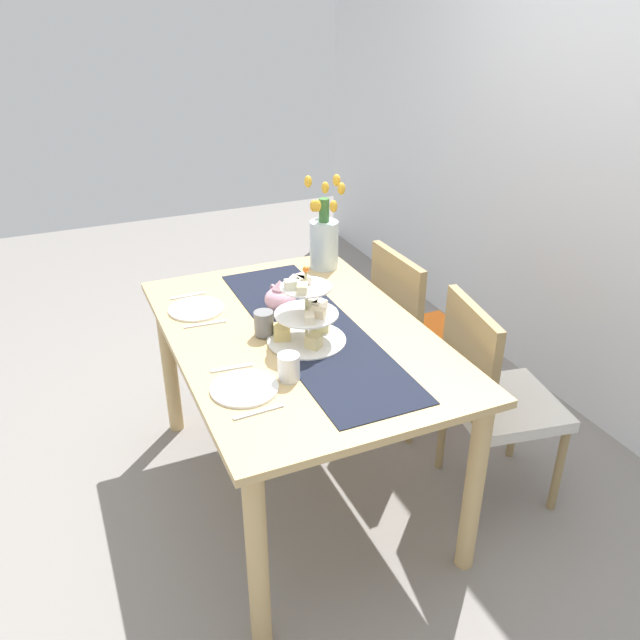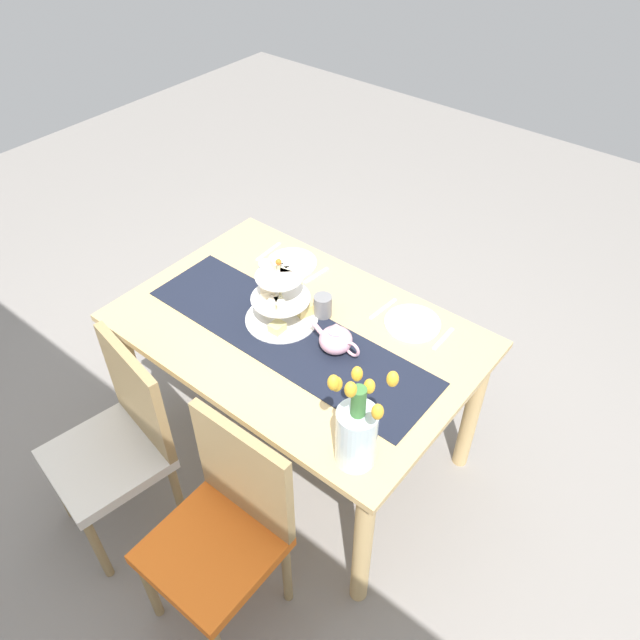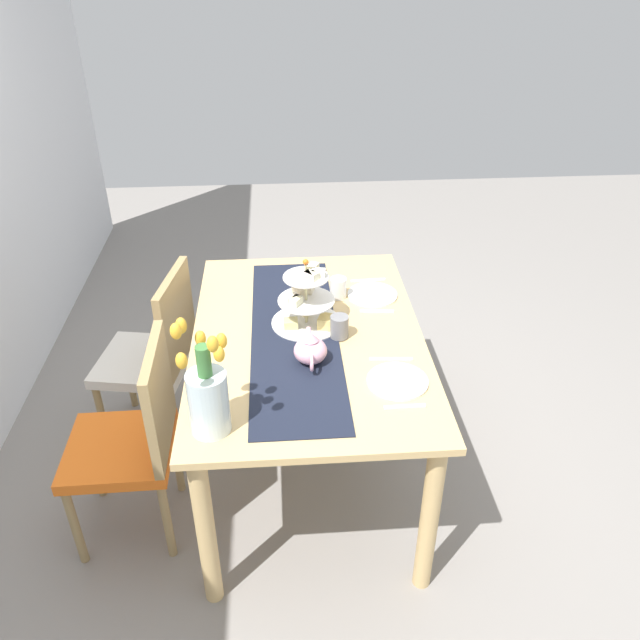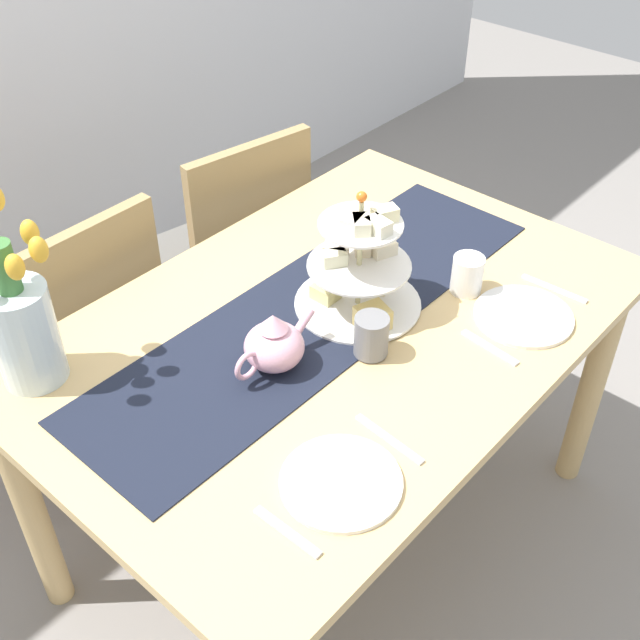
% 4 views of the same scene
% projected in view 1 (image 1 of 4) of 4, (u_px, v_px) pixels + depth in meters
% --- Properties ---
extents(ground_plane, '(8.00, 8.00, 0.00)m').
position_uv_depth(ground_plane, '(301.00, 486.00, 2.89)').
color(ground_plane, gray).
extents(room_wall_rear, '(6.00, 0.08, 2.60)m').
position_uv_depth(room_wall_rear, '(629.00, 159.00, 2.85)').
color(room_wall_rear, silver).
rests_on(room_wall_rear, ground_plane).
extents(dining_table, '(1.44, 0.96, 0.78)m').
position_uv_depth(dining_table, '(299.00, 358.00, 2.58)').
color(dining_table, tan).
rests_on(dining_table, ground_plane).
extents(chair_left, '(0.43, 0.43, 0.91)m').
position_uv_depth(chair_left, '(415.00, 331.00, 3.12)').
color(chair_left, '#9C8254').
rests_on(chair_left, ground_plane).
extents(chair_right, '(0.49, 0.49, 0.91)m').
position_uv_depth(chair_right, '(491.00, 394.00, 2.64)').
color(chair_right, '#9C8254').
rests_on(chair_right, ground_plane).
extents(table_runner, '(1.28, 0.36, 0.00)m').
position_uv_depth(table_runner, '(311.00, 329.00, 2.55)').
color(table_runner, black).
rests_on(table_runner, dining_table).
extents(tiered_cake_stand, '(0.30, 0.30, 0.30)m').
position_uv_depth(tiered_cake_stand, '(305.00, 318.00, 2.42)').
color(tiered_cake_stand, beige).
rests_on(tiered_cake_stand, table_runner).
extents(teapot, '(0.24, 0.13, 0.14)m').
position_uv_depth(teapot, '(280.00, 298.00, 2.66)').
color(teapot, '#E5A8BC').
rests_on(teapot, table_runner).
extents(tulip_vase, '(0.21, 0.16, 0.44)m').
position_uv_depth(tulip_vase, '(324.00, 238.00, 3.04)').
color(tulip_vase, silver).
rests_on(tulip_vase, dining_table).
extents(dinner_plate_left, '(0.23, 0.23, 0.01)m').
position_uv_depth(dinner_plate_left, '(196.00, 309.00, 2.70)').
color(dinner_plate_left, white).
rests_on(dinner_plate_left, dining_table).
extents(fork_left, '(0.02, 0.15, 0.01)m').
position_uv_depth(fork_left, '(188.00, 296.00, 2.82)').
color(fork_left, silver).
rests_on(fork_left, dining_table).
extents(knife_left, '(0.03, 0.17, 0.01)m').
position_uv_depth(knife_left, '(205.00, 324.00, 2.58)').
color(knife_left, silver).
rests_on(knife_left, dining_table).
extents(dinner_plate_right, '(0.23, 0.23, 0.01)m').
position_uv_depth(dinner_plate_right, '(244.00, 388.00, 2.17)').
color(dinner_plate_right, white).
rests_on(dinner_plate_right, dining_table).
extents(fork_right, '(0.03, 0.15, 0.01)m').
position_uv_depth(fork_right, '(232.00, 368.00, 2.29)').
color(fork_right, silver).
rests_on(fork_right, dining_table).
extents(knife_right, '(0.02, 0.17, 0.01)m').
position_uv_depth(knife_right, '(259.00, 412.00, 2.05)').
color(knife_right, silver).
rests_on(knife_right, dining_table).
extents(mug_grey, '(0.08, 0.08, 0.09)m').
position_uv_depth(mug_grey, '(264.00, 323.00, 2.48)').
color(mug_grey, slate).
rests_on(mug_grey, table_runner).
extents(mug_white_text, '(0.08, 0.08, 0.09)m').
position_uv_depth(mug_white_text, '(289.00, 367.00, 2.21)').
color(mug_white_text, white).
rests_on(mug_white_text, dining_table).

